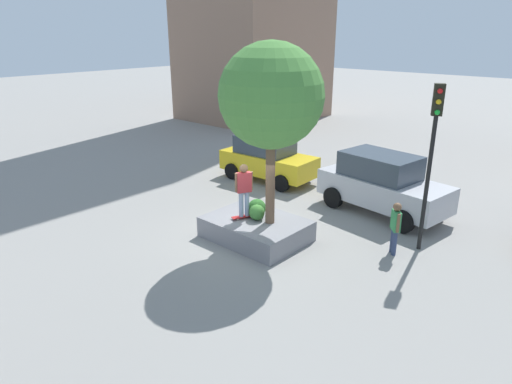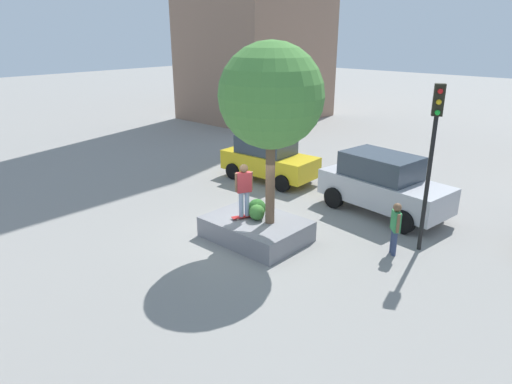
{
  "view_description": "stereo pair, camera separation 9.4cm",
  "coord_description": "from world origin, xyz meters",
  "views": [
    {
      "loc": [
        8.96,
        -9.71,
        6.2
      ],
      "look_at": [
        0.29,
        -0.01,
        1.55
      ],
      "focal_mm": 31.96,
      "sensor_mm": 36.0,
      "label": 1
    },
    {
      "loc": [
        9.03,
        -9.65,
        6.2
      ],
      "look_at": [
        0.29,
        -0.01,
        1.55
      ],
      "focal_mm": 31.96,
      "sensor_mm": 36.0,
      "label": 2
    }
  ],
  "objects": [
    {
      "name": "skateboard",
      "position": [
        -0.05,
        -0.18,
        0.71
      ],
      "size": [
        0.51,
        0.82,
        0.07
      ],
      "color": "#A51E1E",
      "rests_on": "planter_ledge"
    },
    {
      "name": "taxi_cab",
      "position": [
        -3.31,
        4.76,
        0.98
      ],
      "size": [
        4.25,
        2.13,
        1.93
      ],
      "color": "gold",
      "rests_on": "ground"
    },
    {
      "name": "passerby_with_bag",
      "position": [
        3.96,
        1.9,
        0.92
      ],
      "size": [
        0.42,
        0.44,
        1.59
      ],
      "color": "navy",
      "rests_on": "ground"
    },
    {
      "name": "ground_plane",
      "position": [
        0.0,
        0.0,
        0.0
      ],
      "size": [
        120.0,
        120.0,
        0.0
      ],
      "primitive_type": "plane",
      "color": "gray"
    },
    {
      "name": "skateboarder",
      "position": [
        -0.05,
        -0.18,
        1.69
      ],
      "size": [
        0.38,
        0.51,
        1.68
      ],
      "color": "#8C9EB7",
      "rests_on": "skateboard"
    },
    {
      "name": "planter_ledge",
      "position": [
        0.29,
        -0.01,
        0.33
      ],
      "size": [
        3.02,
        2.23,
        0.65
      ],
      "primitive_type": "cube",
      "color": "gray",
      "rests_on": "ground"
    },
    {
      "name": "sedan_parked",
      "position": [
        2.14,
        4.63,
        1.07
      ],
      "size": [
        4.77,
        2.62,
        2.12
      ],
      "color": "#B7B7BC",
      "rests_on": "ground"
    },
    {
      "name": "boxwood_shrub",
      "position": [
        0.33,
        -0.01,
        0.89
      ],
      "size": [
        0.49,
        0.49,
        0.49
      ],
      "primitive_type": "sphere",
      "color": "#3D7A33",
      "rests_on": "planter_ledge"
    },
    {
      "name": "plaza_tree",
      "position": [
        0.76,
        0.1,
        4.45
      ],
      "size": [
        2.98,
        2.98,
        5.31
      ],
      "color": "brown",
      "rests_on": "planter_ledge"
    },
    {
      "name": "hedge_clump",
      "position": [
        0.14,
        0.2,
        0.93
      ],
      "size": [
        0.57,
        0.57,
        0.57
      ],
      "primitive_type": "sphere",
      "color": "#2D6628",
      "rests_on": "planter_ledge"
    },
    {
      "name": "traffic_light_corner",
      "position": [
        4.41,
        2.71,
        3.29
      ],
      "size": [
        0.36,
        0.37,
        4.86
      ],
      "color": "black",
      "rests_on": "ground"
    }
  ]
}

